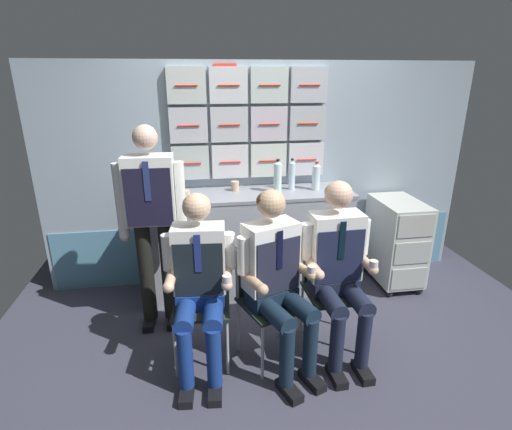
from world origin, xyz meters
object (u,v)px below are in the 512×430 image
folding_chair_center (265,288)px  water_bottle_blue_cap (316,176)px  coffee_cup_spare (186,194)px  crew_member_standing (152,213)px  folding_chair_left (202,289)px  folding_chair_right (329,277)px  service_trolley (396,240)px  crew_member_center (277,274)px  crew_member_left (199,278)px  crew_member_right (339,262)px

folding_chair_center → water_bottle_blue_cap: size_ratio=3.22×
coffee_cup_spare → crew_member_standing: bearing=-124.8°
folding_chair_left → folding_chair_center: 0.46m
crew_member_standing → folding_chair_right: bearing=-16.4°
folding_chair_center → coffee_cup_spare: bearing=122.6°
service_trolley → crew_member_center: size_ratio=0.67×
coffee_cup_spare → service_trolley: bearing=-0.5°
folding_chair_left → crew_member_standing: (-0.35, 0.42, 0.47)m
service_trolley → water_bottle_blue_cap: 1.06m
crew_member_center → folding_chair_right: (0.47, 0.24, -0.19)m
crew_member_left → crew_member_center: bearing=-5.3°
service_trolley → folding_chair_center: size_ratio=1.01×
service_trolley → crew_member_standing: bearing=-171.1°
crew_member_right → crew_member_standing: crew_member_standing is taller
crew_member_left → crew_member_right: (1.00, 0.03, 0.02)m
crew_member_center → crew_member_right: size_ratio=0.99×
service_trolley → folding_chair_left: service_trolley is taller
folding_chair_left → crew_member_standing: size_ratio=0.51×
crew_member_center → crew_member_standing: 1.11m
crew_member_left → water_bottle_blue_cap: size_ratio=4.81×
service_trolley → water_bottle_blue_cap: water_bottle_blue_cap is taller
folding_chair_center → crew_member_standing: 1.05m
crew_member_right → coffee_cup_spare: crew_member_right is taller
crew_member_left → folding_chair_left: bearing=85.2°
folding_chair_right → water_bottle_blue_cap: water_bottle_blue_cap is taller
crew_member_left → water_bottle_blue_cap: bearing=43.0°
crew_member_left → folding_chair_right: bearing=10.7°
folding_chair_center → water_bottle_blue_cap: bearing=55.4°
crew_member_standing → coffee_cup_spare: size_ratio=23.18×
folding_chair_left → coffee_cup_spare: (-0.09, 0.80, 0.50)m
crew_member_left → folding_chair_center: size_ratio=1.50×
crew_member_center → water_bottle_blue_cap: bearing=61.4°
folding_chair_left → water_bottle_blue_cap: (1.12, 0.89, 0.58)m
crew_member_left → coffee_cup_spare: 1.01m
crew_member_center → coffee_cup_spare: size_ratio=18.04×
folding_chair_right → coffee_cup_spare: coffee_cup_spare is taller
folding_chair_center → water_bottle_blue_cap: (0.66, 0.95, 0.58)m
water_bottle_blue_cap → crew_member_standing: bearing=-162.2°
crew_member_right → folding_chair_left: bearing=172.5°
service_trolley → folding_chair_center: (-1.48, -0.84, 0.07)m
service_trolley → coffee_cup_spare: bearing=179.5°
crew_member_right → crew_member_standing: 1.47m
folding_chair_right → service_trolley: bearing=38.1°
folding_chair_left → coffee_cup_spare: size_ratio=11.90×
crew_member_center → folding_chair_right: 0.56m
folding_chair_right → crew_member_right: (0.01, -0.16, 0.20)m
folding_chair_left → crew_member_center: crew_member_center is taller
service_trolley → folding_chair_center: service_trolley is taller
crew_member_center → folding_chair_center: bearing=110.9°
service_trolley → crew_member_left: (-1.95, -0.94, 0.25)m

